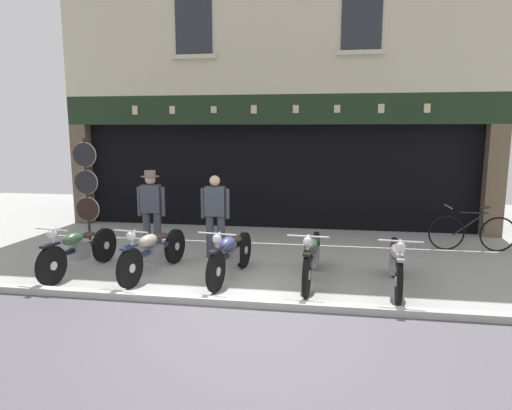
{
  "coord_description": "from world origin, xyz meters",
  "views": [
    {
      "loc": [
        1.26,
        -5.89,
        2.47
      ],
      "look_at": [
        -0.09,
        2.79,
        1.0
      ],
      "focal_mm": 31.62,
      "sensor_mm": 36.0,
      "label": 1
    }
  ],
  "objects_px": {
    "shopkeeper_center": "(215,213)",
    "motorcycle_right": "(396,262)",
    "motorcycle_center": "(230,254)",
    "motorcycle_center_right": "(312,256)",
    "motorcycle_center_left": "(154,251)",
    "tyre_sign_pole": "(86,183)",
    "salesman_left": "(151,208)",
    "leaning_bicycle": "(473,232)",
    "motorcycle_left": "(79,249)",
    "advert_board_near": "(359,156)"
  },
  "relations": [
    {
      "from": "advert_board_near",
      "to": "leaning_bicycle",
      "type": "height_order",
      "value": "advert_board_near"
    },
    {
      "from": "motorcycle_center_left",
      "to": "motorcycle_center_right",
      "type": "xyz_separation_m",
      "value": [
        2.69,
        0.06,
        0.01
      ]
    },
    {
      "from": "tyre_sign_pole",
      "to": "leaning_bicycle",
      "type": "distance_m",
      "value": 8.35
    },
    {
      "from": "motorcycle_center_right",
      "to": "leaning_bicycle",
      "type": "xyz_separation_m",
      "value": [
        3.22,
        2.48,
        -0.05
      ]
    },
    {
      "from": "salesman_left",
      "to": "motorcycle_center_left",
      "type": "bearing_deg",
      "value": 107.47
    },
    {
      "from": "motorcycle_center_right",
      "to": "salesman_left",
      "type": "relative_size",
      "value": 1.26
    },
    {
      "from": "motorcycle_center",
      "to": "motorcycle_center_right",
      "type": "xyz_separation_m",
      "value": [
        1.34,
        0.07,
        0.01
      ]
    },
    {
      "from": "motorcycle_center_right",
      "to": "motorcycle_right",
      "type": "bearing_deg",
      "value": 177.67
    },
    {
      "from": "motorcycle_left",
      "to": "motorcycle_center_right",
      "type": "distance_m",
      "value": 4.01
    },
    {
      "from": "motorcycle_center_left",
      "to": "leaning_bicycle",
      "type": "xyz_separation_m",
      "value": [
        5.91,
        2.55,
        -0.04
      ]
    },
    {
      "from": "salesman_left",
      "to": "tyre_sign_pole",
      "type": "relative_size",
      "value": 0.73
    },
    {
      "from": "motorcycle_center",
      "to": "leaning_bicycle",
      "type": "distance_m",
      "value": 5.23
    },
    {
      "from": "motorcycle_center_right",
      "to": "shopkeeper_center",
      "type": "bearing_deg",
      "value": -27.09
    },
    {
      "from": "shopkeeper_center",
      "to": "advert_board_near",
      "type": "xyz_separation_m",
      "value": [
        2.87,
        2.97,
        0.95
      ]
    },
    {
      "from": "motorcycle_left",
      "to": "tyre_sign_pole",
      "type": "bearing_deg",
      "value": -55.59
    },
    {
      "from": "salesman_left",
      "to": "advert_board_near",
      "type": "distance_m",
      "value": 5.17
    },
    {
      "from": "motorcycle_right",
      "to": "leaning_bicycle",
      "type": "height_order",
      "value": "leaning_bicycle"
    },
    {
      "from": "motorcycle_left",
      "to": "motorcycle_center",
      "type": "distance_m",
      "value": 2.67
    },
    {
      "from": "motorcycle_center",
      "to": "motorcycle_center_right",
      "type": "bearing_deg",
      "value": -168.18
    },
    {
      "from": "motorcycle_left",
      "to": "shopkeeper_center",
      "type": "height_order",
      "value": "shopkeeper_center"
    },
    {
      "from": "shopkeeper_center",
      "to": "tyre_sign_pole",
      "type": "height_order",
      "value": "tyre_sign_pole"
    },
    {
      "from": "motorcycle_center_left",
      "to": "salesman_left",
      "type": "distance_m",
      "value": 1.5
    },
    {
      "from": "tyre_sign_pole",
      "to": "leaning_bicycle",
      "type": "xyz_separation_m",
      "value": [
        8.29,
        0.4,
        -0.91
      ]
    },
    {
      "from": "salesman_left",
      "to": "tyre_sign_pole",
      "type": "xyz_separation_m",
      "value": [
        -1.84,
        0.84,
        0.36
      ]
    },
    {
      "from": "motorcycle_right",
      "to": "tyre_sign_pole",
      "type": "xyz_separation_m",
      "value": [
        -6.39,
        2.23,
        0.87
      ]
    },
    {
      "from": "advert_board_near",
      "to": "salesman_left",
      "type": "bearing_deg",
      "value": -145.65
    },
    {
      "from": "motorcycle_center_left",
      "to": "leaning_bicycle",
      "type": "bearing_deg",
      "value": -146.35
    },
    {
      "from": "motorcycle_center",
      "to": "motorcycle_center_right",
      "type": "distance_m",
      "value": 1.34
    },
    {
      "from": "advert_board_near",
      "to": "leaning_bicycle",
      "type": "bearing_deg",
      "value": -36.03
    },
    {
      "from": "motorcycle_left",
      "to": "advert_board_near",
      "type": "distance_m",
      "value": 6.72
    },
    {
      "from": "salesman_left",
      "to": "advert_board_near",
      "type": "xyz_separation_m",
      "value": [
        4.21,
        2.87,
        0.91
      ]
    },
    {
      "from": "motorcycle_center",
      "to": "motorcycle_left",
      "type": "bearing_deg",
      "value": 10.65
    },
    {
      "from": "motorcycle_center_left",
      "to": "motorcycle_center",
      "type": "distance_m",
      "value": 1.35
    },
    {
      "from": "tyre_sign_pole",
      "to": "motorcycle_center",
      "type": "bearing_deg",
      "value": -30.0
    },
    {
      "from": "motorcycle_center",
      "to": "tyre_sign_pole",
      "type": "relative_size",
      "value": 0.85
    },
    {
      "from": "motorcycle_left",
      "to": "tyre_sign_pole",
      "type": "xyz_separation_m",
      "value": [
        -1.07,
        2.25,
        0.87
      ]
    },
    {
      "from": "motorcycle_center_left",
      "to": "tyre_sign_pole",
      "type": "distance_m",
      "value": 3.32
    },
    {
      "from": "shopkeeper_center",
      "to": "motorcycle_center_left",
      "type": "bearing_deg",
      "value": 53.67
    },
    {
      "from": "shopkeeper_center",
      "to": "motorcycle_right",
      "type": "bearing_deg",
      "value": 154.99
    },
    {
      "from": "tyre_sign_pole",
      "to": "leaning_bicycle",
      "type": "relative_size",
      "value": 1.31
    },
    {
      "from": "motorcycle_center_left",
      "to": "tyre_sign_pole",
      "type": "height_order",
      "value": "tyre_sign_pole"
    },
    {
      "from": "motorcycle_right",
      "to": "shopkeeper_center",
      "type": "xyz_separation_m",
      "value": [
        -3.22,
        1.29,
        0.46
      ]
    },
    {
      "from": "leaning_bicycle",
      "to": "salesman_left",
      "type": "bearing_deg",
      "value": 99.04
    },
    {
      "from": "motorcycle_center",
      "to": "motorcycle_right",
      "type": "relative_size",
      "value": 0.98
    },
    {
      "from": "salesman_left",
      "to": "shopkeeper_center",
      "type": "relative_size",
      "value": 1.04
    },
    {
      "from": "motorcycle_left",
      "to": "motorcycle_center",
      "type": "relative_size",
      "value": 1.03
    },
    {
      "from": "motorcycle_center_left",
      "to": "tyre_sign_pole",
      "type": "bearing_deg",
      "value": -31.62
    },
    {
      "from": "salesman_left",
      "to": "leaning_bicycle",
      "type": "height_order",
      "value": "salesman_left"
    },
    {
      "from": "motorcycle_right",
      "to": "motorcycle_left",
      "type": "bearing_deg",
      "value": 5.16
    },
    {
      "from": "motorcycle_center_left",
      "to": "motorcycle_center",
      "type": "height_order",
      "value": "motorcycle_center"
    }
  ]
}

